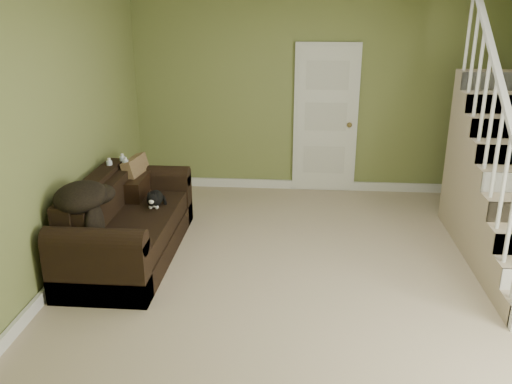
% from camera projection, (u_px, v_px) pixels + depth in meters
% --- Properties ---
extents(floor, '(5.00, 5.50, 0.01)m').
position_uv_depth(floor, '(321.00, 284.00, 5.13)').
color(floor, tan).
rests_on(floor, ground).
extents(wall_back, '(5.00, 0.04, 2.60)m').
position_uv_depth(wall_back, '(319.00, 97.00, 7.27)').
color(wall_back, olive).
rests_on(wall_back, floor).
extents(wall_front, '(5.00, 0.04, 2.60)m').
position_uv_depth(wall_front, '(356.00, 339.00, 2.11)').
color(wall_front, olive).
rests_on(wall_front, floor).
extents(wall_left, '(0.04, 5.50, 2.60)m').
position_uv_depth(wall_left, '(49.00, 145.00, 4.88)').
color(wall_left, olive).
rests_on(wall_left, floor).
extents(baseboard_back, '(5.00, 0.04, 0.12)m').
position_uv_depth(baseboard_back, '(316.00, 185.00, 7.66)').
color(baseboard_back, white).
rests_on(baseboard_back, floor).
extents(baseboard_left, '(0.04, 5.50, 0.12)m').
position_uv_depth(baseboard_left, '(68.00, 268.00, 5.30)').
color(baseboard_left, white).
rests_on(baseboard_left, floor).
extents(door, '(0.86, 0.12, 2.02)m').
position_uv_depth(door, '(326.00, 120.00, 7.32)').
color(door, white).
rests_on(door, floor).
extents(staircase, '(1.00, 2.51, 2.82)m').
position_uv_depth(staircase, '(512.00, 192.00, 5.66)').
color(staircase, tan).
rests_on(staircase, floor).
extents(sofa, '(0.90, 2.08, 0.82)m').
position_uv_depth(sofa, '(125.00, 228.00, 5.60)').
color(sofa, black).
rests_on(sofa, floor).
extents(side_table, '(0.57, 0.57, 0.90)m').
position_uv_depth(side_table, '(123.00, 204.00, 6.17)').
color(side_table, black).
rests_on(side_table, floor).
extents(cat, '(0.23, 0.45, 0.22)m').
position_uv_depth(cat, '(154.00, 199.00, 5.78)').
color(cat, black).
rests_on(cat, sofa).
extents(banana, '(0.05, 0.19, 0.05)m').
position_uv_depth(banana, '(124.00, 236.00, 5.02)').
color(banana, yellow).
rests_on(banana, sofa).
extents(throw_pillow, '(0.27, 0.48, 0.48)m').
position_uv_depth(throw_pillow, '(139.00, 177.00, 6.19)').
color(throw_pillow, '#452C1B').
rests_on(throw_pillow, sofa).
extents(throw_blanket, '(0.55, 0.67, 0.25)m').
position_uv_depth(throw_blanket, '(81.00, 197.00, 4.92)').
color(throw_blanket, black).
rests_on(throw_blanket, sofa).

